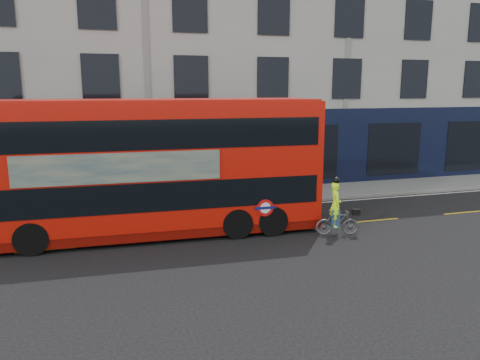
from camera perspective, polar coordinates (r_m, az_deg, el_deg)
name	(u,v)px	position (r m, az deg, el deg)	size (l,w,h in m)	color
ground	(178,253)	(14.81, -7.53, -8.87)	(120.00, 120.00, 0.00)	black
pavement	(155,203)	(20.97, -10.32, -2.77)	(60.00, 3.00, 0.12)	slate
kerb	(159,211)	(19.52, -9.84, -3.78)	(60.00, 0.12, 0.13)	gray
building_terrace	(137,42)	(26.90, -12.45, 16.15)	(50.00, 10.07, 15.00)	#A8A49E
road_edge_line	(160,215)	(19.25, -9.72, -4.18)	(58.00, 0.10, 0.01)	silver
lane_dashes	(171,239)	(16.21, -8.37, -7.09)	(58.00, 0.12, 0.01)	gold
bus	(153,167)	(16.26, -10.59, 1.60)	(11.69, 3.03, 4.68)	red
cyclist	(337,216)	(16.57, 11.72, -4.28)	(1.56, 0.79, 2.07)	#4F5154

